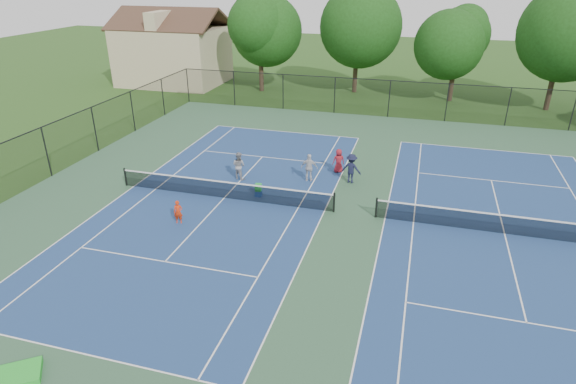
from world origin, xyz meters
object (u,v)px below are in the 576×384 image
(child_player, at_px, (178,212))
(clapboard_house, at_px, (173,53))
(bystander_b, at_px, (351,169))
(tree_back_d, at_px, (565,27))
(tree_back_b, at_px, (358,22))
(tree_back_c, at_px, (458,39))
(ball_crate, at_px, (258,194))
(bystander_c, at_px, (339,161))
(bystander_a, at_px, (309,168))
(instructor, at_px, (239,166))
(ball_hopper, at_px, (258,187))
(tree_back_a, at_px, (260,27))

(child_player, bearing_deg, clapboard_house, 100.92)
(child_player, relative_size, bystander_b, 0.68)
(tree_back_d, height_order, child_player, tree_back_d)
(tree_back_b, relative_size, tree_back_d, 0.97)
(tree_back_c, distance_m, ball_crate, 26.92)
(tree_back_d, distance_m, bystander_c, 24.66)
(bystander_c, bearing_deg, tree_back_b, -108.53)
(bystander_a, xyz_separation_m, bystander_c, (1.38, 1.76, -0.09))
(tree_back_d, distance_m, instructor, 29.96)
(instructor, height_order, bystander_b, bystander_b)
(tree_back_b, distance_m, tree_back_c, 9.12)
(bystander_b, bearing_deg, ball_hopper, 44.49)
(tree_back_d, xyz_separation_m, child_player, (-21.03, -27.15, -6.24))
(tree_back_d, bearing_deg, tree_back_b, 173.29)
(instructor, distance_m, ball_hopper, 2.70)
(tree_back_c, height_order, bystander_c, tree_back_c)
(clapboard_house, bearing_deg, ball_hopper, -53.93)
(tree_back_d, bearing_deg, bystander_c, -128.23)
(tree_back_b, height_order, tree_back_d, tree_back_d)
(clapboard_house, distance_m, bystander_a, 29.36)
(tree_back_b, xyz_separation_m, bystander_c, (2.21, -20.77, -5.87))
(instructor, height_order, bystander_c, instructor)
(tree_back_c, xyz_separation_m, bystander_c, (-6.79, -19.77, -4.75))
(tree_back_d, bearing_deg, ball_crate, -128.17)
(bystander_a, bearing_deg, tree_back_b, -93.08)
(instructor, bearing_deg, child_player, 97.83)
(tree_back_c, bearing_deg, ball_hopper, -112.99)
(tree_back_d, xyz_separation_m, ball_hopper, (-18.30, -23.29, -6.30))
(tree_back_a, xyz_separation_m, tree_back_c, (18.00, 1.00, -0.56))
(child_player, height_order, ball_crate, child_player)
(tree_back_b, relative_size, ball_hopper, 24.62)
(instructor, height_order, ball_hopper, instructor)
(clapboard_house, xyz_separation_m, child_player, (14.97, -28.15, -2.51))
(tree_back_b, distance_m, clapboard_house, 19.35)
(tree_back_a, xyz_separation_m, instructor, (5.84, -21.34, -5.22))
(instructor, bearing_deg, bystander_c, -138.08)
(tree_back_b, xyz_separation_m, child_player, (-4.03, -29.15, -6.01))
(bystander_b, bearing_deg, child_player, 53.40)
(child_player, relative_size, bystander_a, 0.71)
(bystander_a, xyz_separation_m, ball_hopper, (-2.14, -2.76, -0.30))
(child_player, height_order, bystander_a, bystander_a)
(ball_hopper, bearing_deg, child_player, -125.17)
(bystander_c, bearing_deg, ball_hopper, 27.48)
(tree_back_a, relative_size, tree_back_b, 0.91)
(tree_back_d, bearing_deg, instructor, -133.36)
(tree_back_a, xyz_separation_m, clapboard_house, (-10.00, 1.00, -2.95))
(clapboard_house, relative_size, ball_hopper, 26.51)
(bystander_c, relative_size, ball_crate, 4.26)
(tree_back_b, bearing_deg, tree_back_a, -167.47)
(ball_hopper, bearing_deg, clapboard_house, 126.07)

